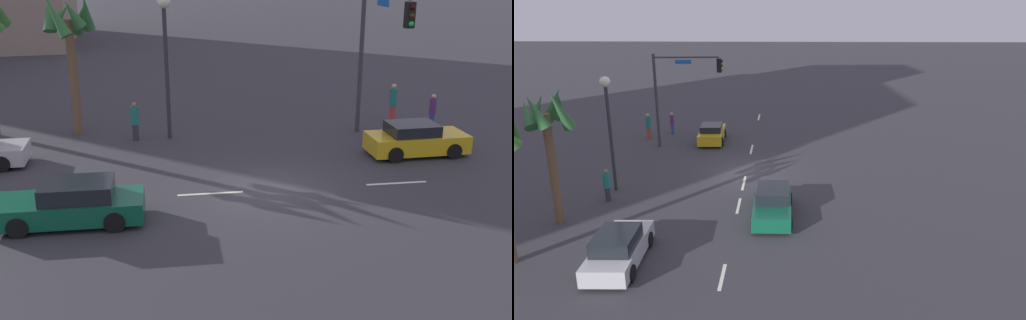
% 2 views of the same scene
% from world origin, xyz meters
% --- Properties ---
extents(ground_plane, '(220.00, 220.00, 0.00)m').
position_xyz_m(ground_plane, '(0.00, 0.00, 0.00)').
color(ground_plane, '#333338').
extents(lane_stripe_2, '(1.97, 0.14, 0.01)m').
position_xyz_m(lane_stripe_2, '(-5.40, 0.00, 0.01)').
color(lane_stripe_2, silver).
rests_on(lane_stripe_2, ground_plane).
extents(lane_stripe_3, '(2.29, 0.14, 0.01)m').
position_xyz_m(lane_stripe_3, '(-2.10, 0.00, 0.01)').
color(lane_stripe_3, silver).
rests_on(lane_stripe_3, ground_plane).
extents(lane_stripe_4, '(2.27, 0.14, 0.01)m').
position_xyz_m(lane_stripe_4, '(4.69, 0.00, 0.01)').
color(lane_stripe_4, silver).
rests_on(lane_stripe_4, ground_plane).
extents(car_1, '(4.12, 1.96, 1.35)m').
position_xyz_m(car_1, '(6.65, 3.08, 0.63)').
color(car_1, gold).
rests_on(car_1, ground_plane).
extents(car_2, '(4.52, 1.91, 1.36)m').
position_xyz_m(car_2, '(-6.51, -1.76, 0.63)').
color(car_2, '#0F5138').
rests_on(car_2, ground_plane).
extents(traffic_signal, '(0.57, 4.85, 6.60)m').
position_xyz_m(traffic_signal, '(5.41, 5.17, 4.45)').
color(traffic_signal, '#38383D').
rests_on(traffic_signal, ground_plane).
extents(streetlamp, '(0.56, 0.56, 6.27)m').
position_xyz_m(streetlamp, '(-3.41, 6.98, 4.38)').
color(streetlamp, '#2D2D33').
rests_on(streetlamp, ground_plane).
extents(pedestrian_0, '(0.43, 0.43, 1.70)m').
position_xyz_m(pedestrian_0, '(8.90, 6.57, 0.90)').
color(pedestrian_0, '#2D478C').
rests_on(pedestrian_0, ground_plane).
extents(pedestrian_1, '(0.51, 0.51, 1.92)m').
position_xyz_m(pedestrian_1, '(7.51, 8.08, 1.02)').
color(pedestrian_1, '#BF3833').
rests_on(pedestrian_1, ground_plane).
extents(pedestrian_2, '(0.45, 0.45, 1.73)m').
position_xyz_m(pedestrian_2, '(-4.91, 6.88, 0.90)').
color(pedestrian_2, '#333338').
rests_on(pedestrian_2, ground_plane).
extents(palm_tree_0, '(2.26, 2.59, 6.40)m').
position_xyz_m(palm_tree_0, '(-7.56, 8.18, 4.77)').
color(palm_tree_0, brown).
rests_on(palm_tree_0, ground_plane).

